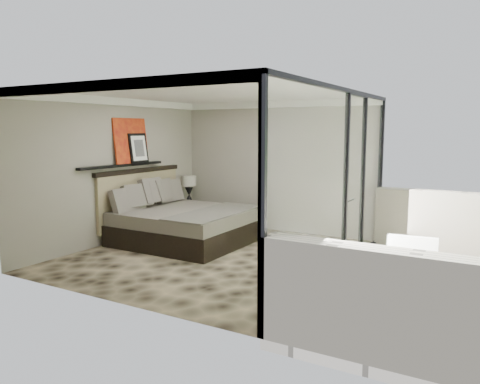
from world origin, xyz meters
The scene contains 13 objects.
floor centered at (0.00, 0.00, 0.00)m, with size 5.00×5.00×0.00m, color black.
ceiling centered at (0.00, 0.00, 2.79)m, with size 4.50×5.00×0.02m, color silver.
back_wall centered at (0.00, 2.49, 1.40)m, with size 4.50×0.02×2.80m, color gray.
left_wall centered at (-2.24, 0.00, 1.40)m, with size 0.02×5.00×2.80m, color gray.
glass_wall centered at (2.25, 0.00, 1.40)m, with size 0.08×5.00×2.80m, color white.
terrace_slab centered at (3.75, 0.00, -0.06)m, with size 3.00×5.00×0.12m, color #BAAE9F.
picture_ledge centered at (-2.18, 0.10, 1.50)m, with size 0.12×2.20×0.05m, color black.
bed centered at (-1.12, 0.59, 0.39)m, with size 2.41×2.33×1.34m.
nightstand centered at (-1.98, 2.00, 0.28)m, with size 0.55×0.55×0.55m, color black.
table_lamp centered at (-2.00, 2.03, 0.92)m, with size 0.34×0.34×0.62m.
abstract_canvas centered at (-2.19, 0.36, 1.97)m, with size 0.04×0.90×0.90m, color #A1230D.
framed_print centered at (-2.14, 0.52, 1.82)m, with size 0.03×0.50×0.60m, color black.
lounger centered at (3.26, 0.01, 0.18)m, with size 0.90×1.57×0.59m.
Camera 1 is at (4.42, -6.67, 2.20)m, focal length 35.00 mm.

